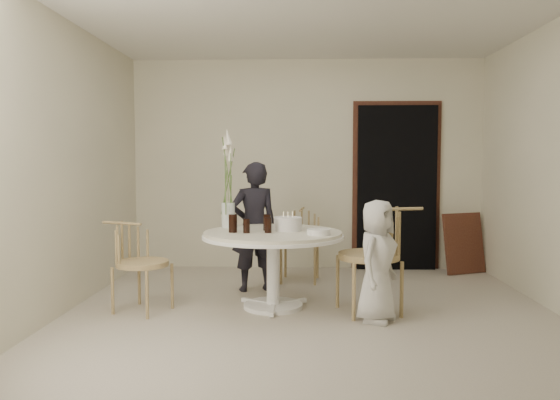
{
  "coord_description": "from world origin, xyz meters",
  "views": [
    {
      "loc": [
        -0.11,
        -4.84,
        1.38
      ],
      "look_at": [
        -0.29,
        0.3,
        1.02
      ],
      "focal_mm": 35.0,
      "sensor_mm": 36.0,
      "label": 1
    }
  ],
  "objects_px": {
    "table": "(273,243)",
    "chair_right": "(383,244)",
    "chair_far": "(301,234)",
    "flower_vase": "(228,190)",
    "boy": "(377,261)",
    "chair_left": "(132,253)",
    "birthday_cake": "(288,224)",
    "girl": "(254,227)"
  },
  "relations": [
    {
      "from": "table",
      "to": "chair_right",
      "type": "height_order",
      "value": "chair_right"
    },
    {
      "from": "chair_far",
      "to": "flower_vase",
      "type": "relative_size",
      "value": 0.85
    },
    {
      "from": "table",
      "to": "flower_vase",
      "type": "xyz_separation_m",
      "value": [
        -0.46,
        0.3,
        0.49
      ]
    },
    {
      "from": "boy",
      "to": "table",
      "type": "bearing_deg",
      "value": 95.97
    },
    {
      "from": "chair_right",
      "to": "flower_vase",
      "type": "xyz_separation_m",
      "value": [
        -1.48,
        0.4,
        0.48
      ]
    },
    {
      "from": "table",
      "to": "chair_far",
      "type": "bearing_deg",
      "value": 78.24
    },
    {
      "from": "table",
      "to": "chair_left",
      "type": "distance_m",
      "value": 1.32
    },
    {
      "from": "chair_far",
      "to": "flower_vase",
      "type": "height_order",
      "value": "flower_vase"
    },
    {
      "from": "chair_left",
      "to": "boy",
      "type": "xyz_separation_m",
      "value": [
        2.23,
        -0.28,
        -0.01
      ]
    },
    {
      "from": "boy",
      "to": "chair_far",
      "type": "bearing_deg",
      "value": 50.75
    },
    {
      "from": "table",
      "to": "boy",
      "type": "bearing_deg",
      "value": -23.76
    },
    {
      "from": "chair_far",
      "to": "birthday_cake",
      "type": "xyz_separation_m",
      "value": [
        -0.13,
        -1.22,
        0.25
      ]
    },
    {
      "from": "table",
      "to": "flower_vase",
      "type": "distance_m",
      "value": 0.74
    },
    {
      "from": "chair_far",
      "to": "chair_left",
      "type": "distance_m",
      "value": 2.12
    },
    {
      "from": "girl",
      "to": "flower_vase",
      "type": "relative_size",
      "value": 1.41
    },
    {
      "from": "boy",
      "to": "birthday_cake",
      "type": "relative_size",
      "value": 3.94
    },
    {
      "from": "chair_left",
      "to": "flower_vase",
      "type": "height_order",
      "value": "flower_vase"
    },
    {
      "from": "table",
      "to": "chair_far",
      "type": "height_order",
      "value": "chair_far"
    },
    {
      "from": "boy",
      "to": "flower_vase",
      "type": "xyz_separation_m",
      "value": [
        -1.38,
        0.7,
        0.58
      ]
    },
    {
      "from": "table",
      "to": "chair_right",
      "type": "relative_size",
      "value": 1.37
    },
    {
      "from": "boy",
      "to": "chair_right",
      "type": "bearing_deg",
      "value": 12.06
    },
    {
      "from": "chair_far",
      "to": "table",
      "type": "bearing_deg",
      "value": -95.61
    },
    {
      "from": "chair_left",
      "to": "girl",
      "type": "bearing_deg",
      "value": -31.16
    },
    {
      "from": "table",
      "to": "birthday_cake",
      "type": "bearing_deg",
      "value": 27.7
    },
    {
      "from": "flower_vase",
      "to": "chair_right",
      "type": "bearing_deg",
      "value": -15.12
    },
    {
      "from": "girl",
      "to": "birthday_cake",
      "type": "height_order",
      "value": "girl"
    },
    {
      "from": "chair_far",
      "to": "chair_right",
      "type": "relative_size",
      "value": 0.86
    },
    {
      "from": "girl",
      "to": "flower_vase",
      "type": "bearing_deg",
      "value": 42.71
    },
    {
      "from": "boy",
      "to": "chair_left",
      "type": "bearing_deg",
      "value": 112.5
    },
    {
      "from": "table",
      "to": "birthday_cake",
      "type": "xyz_separation_m",
      "value": [
        0.14,
        0.07,
        0.18
      ]
    },
    {
      "from": "chair_right",
      "to": "chair_far",
      "type": "bearing_deg",
      "value": -165.89
    },
    {
      "from": "chair_left",
      "to": "flower_vase",
      "type": "distance_m",
      "value": 1.11
    },
    {
      "from": "boy",
      "to": "flower_vase",
      "type": "height_order",
      "value": "flower_vase"
    },
    {
      "from": "table",
      "to": "chair_left",
      "type": "relative_size",
      "value": 1.6
    },
    {
      "from": "chair_left",
      "to": "birthday_cake",
      "type": "bearing_deg",
      "value": -60.85
    },
    {
      "from": "birthday_cake",
      "to": "girl",
      "type": "bearing_deg",
      "value": 121.09
    },
    {
      "from": "chair_far",
      "to": "birthday_cake",
      "type": "bearing_deg",
      "value": -89.94
    },
    {
      "from": "girl",
      "to": "birthday_cake",
      "type": "xyz_separation_m",
      "value": [
        0.38,
        -0.62,
        0.1
      ]
    },
    {
      "from": "birthday_cake",
      "to": "chair_left",
      "type": "bearing_deg",
      "value": -172.33
    },
    {
      "from": "table",
      "to": "chair_far",
      "type": "xyz_separation_m",
      "value": [
        0.27,
        1.29,
        -0.07
      ]
    },
    {
      "from": "birthday_cake",
      "to": "chair_far",
      "type": "bearing_deg",
      "value": 83.91
    },
    {
      "from": "chair_far",
      "to": "flower_vase",
      "type": "xyz_separation_m",
      "value": [
        -0.73,
        -0.99,
        0.57
      ]
    }
  ]
}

